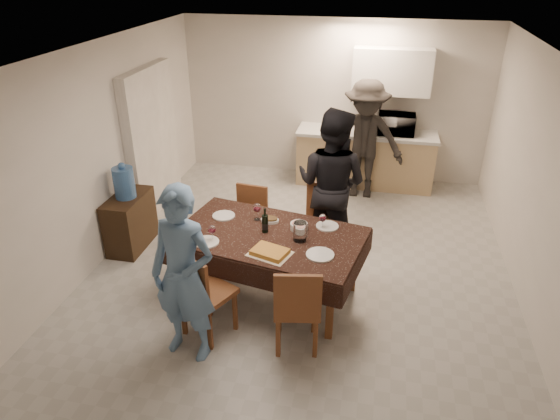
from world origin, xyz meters
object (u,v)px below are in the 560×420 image
at_px(savoury_tart, 270,252).
at_px(person_kitchen, 365,140).
at_px(console, 130,222).
at_px(person_far, 331,184).
at_px(water_pitcher, 300,231).
at_px(person_near, 184,276).
at_px(microwave, 396,124).
at_px(water_jug, 124,183).
at_px(dining_table, 269,237).
at_px(wine_bottle, 265,220).

height_order(savoury_tart, person_kitchen, person_kitchen).
height_order(console, person_far, person_far).
relative_size(console, water_pitcher, 3.66).
bearing_deg(person_near, microwave, 76.06).
relative_size(person_far, person_kitchen, 1.03).
relative_size(console, savoury_tart, 1.91).
distance_m(console, person_far, 2.66).
distance_m(savoury_tart, person_far, 1.51).
bearing_deg(savoury_tart, water_jug, 153.89).
xyz_separation_m(dining_table, water_pitcher, (0.35, -0.05, 0.14)).
relative_size(savoury_tart, person_far, 0.21).
height_order(console, savoury_tart, savoury_tart).
bearing_deg(dining_table, savoury_tart, -64.30).
relative_size(dining_table, person_far, 1.14).
bearing_deg(water_pitcher, microwave, 73.91).
distance_m(dining_table, savoury_tart, 0.40).
relative_size(water_jug, water_pitcher, 1.86).
distance_m(water_jug, person_kitchen, 3.61).
relative_size(water_pitcher, person_far, 0.11).
relative_size(savoury_tart, microwave, 0.71).
relative_size(dining_table, savoury_tart, 5.35).
bearing_deg(savoury_tart, wine_bottle, 109.23).
height_order(water_jug, person_far, person_far).
distance_m(console, water_pitcher, 2.52).
bearing_deg(savoury_tart, person_kitchen, 76.84).
relative_size(water_pitcher, person_near, 0.12).
xyz_separation_m(console, savoury_tart, (2.11, -1.03, 0.45)).
height_order(dining_table, console, dining_table).
bearing_deg(person_kitchen, water_pitcher, -99.89).
relative_size(wine_bottle, person_far, 0.15).
bearing_deg(person_kitchen, person_far, -99.64).
bearing_deg(water_pitcher, person_kitchen, 80.11).
bearing_deg(microwave, savoury_tart, 71.72).
relative_size(water_jug, person_near, 0.22).
height_order(wine_bottle, savoury_tart, wine_bottle).
bearing_deg(person_near, console, 139.85).
bearing_deg(person_far, dining_table, 81.77).
bearing_deg(microwave, water_jug, 38.56).
xyz_separation_m(wine_bottle, savoury_tart, (0.15, -0.43, -0.12)).
bearing_deg(person_far, person_kitchen, -80.22).
bearing_deg(person_far, console, 28.21).
bearing_deg(person_kitchen, water_jug, -142.46).
relative_size(water_jug, person_kitchen, 0.21).
bearing_deg(microwave, water_pitcher, 73.91).
bearing_deg(dining_table, console, 172.93).
height_order(person_near, person_kitchen, person_kitchen).
xyz_separation_m(person_near, person_kitchen, (1.41, 3.91, 0.04)).
bearing_deg(dining_table, person_far, 73.31).
height_order(console, wine_bottle, wine_bottle).
xyz_separation_m(water_pitcher, microwave, (0.97, 3.36, 0.18)).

